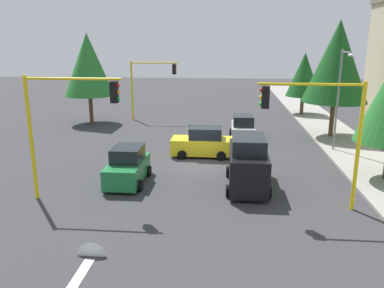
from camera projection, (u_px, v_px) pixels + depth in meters
ground_plane at (198, 165)px, 24.24m from camera, size 120.00×120.00×0.00m
sidewalk_kerb at (348, 147)px, 28.12m from camera, size 80.00×4.00×0.15m
lane_arrow_near at (87, 264)px, 13.41m from camera, size 2.40×1.10×1.10m
traffic_signal_far_right at (150, 79)px, 37.20m from camera, size 0.36×4.59×5.66m
traffic_signal_near_right at (65, 114)px, 17.89m from camera, size 0.36×4.59×5.98m
traffic_signal_near_left at (319, 120)px, 16.92m from camera, size 0.36×4.59×5.83m
street_lamp_curbside at (340, 90)px, 25.81m from camera, size 2.15×0.28×7.00m
tree_roadside_mid at (337, 62)px, 29.55m from camera, size 4.95×4.95×9.08m
tree_opposite_side at (88, 65)px, 35.37m from camera, size 4.51×4.51×8.26m
tree_roadside_far at (304, 75)px, 39.68m from camera, size 3.53×3.53×6.42m
delivery_van_black at (248, 163)px, 20.28m from camera, size 4.80×2.22×2.77m
car_yellow at (203, 143)px, 25.92m from camera, size 2.08×4.11×1.98m
car_green at (128, 167)px, 21.01m from camera, size 3.81×2.06×1.98m
car_silver at (243, 129)px, 30.21m from camera, size 3.86×2.07×1.98m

